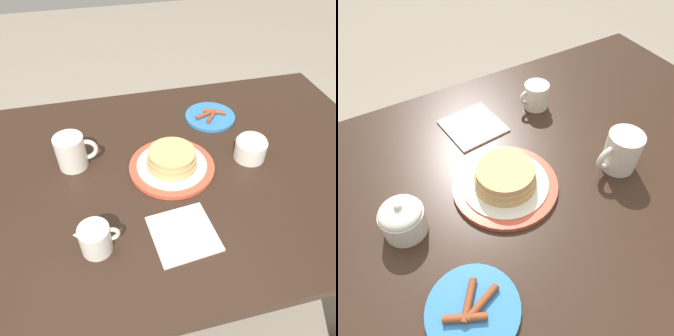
% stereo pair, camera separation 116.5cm
% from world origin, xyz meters
% --- Properties ---
extents(ground_plane, '(8.00, 8.00, 0.00)m').
position_xyz_m(ground_plane, '(0.00, 0.00, 0.00)').
color(ground_plane, gray).
extents(dining_table, '(1.45, 0.88, 0.76)m').
position_xyz_m(dining_table, '(0.00, 0.00, 0.64)').
color(dining_table, '#332116').
rests_on(dining_table, ground_plane).
extents(pancake_plate, '(0.25, 0.25, 0.06)m').
position_xyz_m(pancake_plate, '(0.05, -0.00, 0.78)').
color(pancake_plate, '#DB5138').
rests_on(pancake_plate, dining_table).
extents(side_plate_bacon, '(0.17, 0.17, 0.02)m').
position_xyz_m(side_plate_bacon, '(0.24, 0.22, 0.76)').
color(side_plate_bacon, '#337AC6').
rests_on(side_plate_bacon, dining_table).
extents(coffee_mug, '(0.12, 0.08, 0.10)m').
position_xyz_m(coffee_mug, '(-0.22, 0.08, 0.81)').
color(coffee_mug, silver).
rests_on(coffee_mug, dining_table).
extents(creamer_pitcher, '(0.11, 0.07, 0.08)m').
position_xyz_m(creamer_pitcher, '(-0.18, -0.22, 0.80)').
color(creamer_pitcher, silver).
rests_on(creamer_pitcher, dining_table).
extents(sugar_bowl, '(0.09, 0.09, 0.09)m').
position_xyz_m(sugar_bowl, '(0.29, -0.01, 0.80)').
color(sugar_bowl, silver).
rests_on(sugar_bowl, dining_table).
extents(napkin, '(0.16, 0.16, 0.01)m').
position_xyz_m(napkin, '(0.02, -0.23, 0.76)').
color(napkin, silver).
rests_on(napkin, dining_table).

